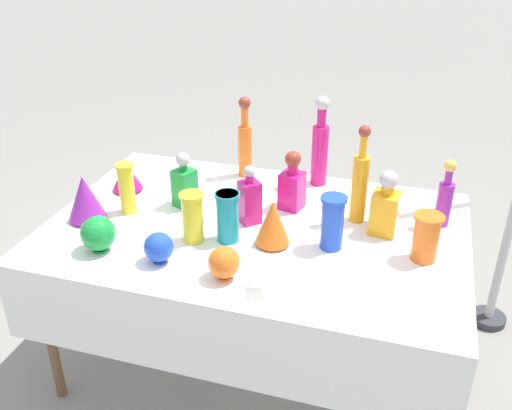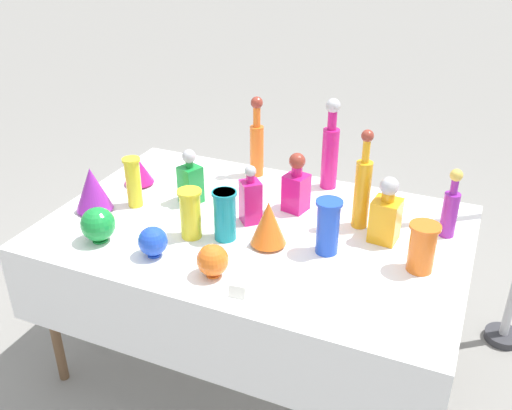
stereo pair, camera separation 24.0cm
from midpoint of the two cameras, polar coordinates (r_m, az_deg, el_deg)
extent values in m
plane|color=gray|center=(2.91, 2.45, -15.20)|extent=(40.00, 40.00, 0.00)
cube|color=white|center=(2.46, 2.80, -2.44)|extent=(1.77, 1.14, 0.03)
cube|color=white|center=(2.12, -3.01, -13.52)|extent=(1.77, 0.01, 0.35)
cylinder|color=brown|center=(2.69, -17.34, -10.68)|extent=(0.04, 0.04, 0.73)
cylinder|color=brown|center=(3.31, -7.17, -1.55)|extent=(0.04, 0.04, 0.73)
cylinder|color=brown|center=(2.95, 20.55, -7.44)|extent=(0.04, 0.04, 0.73)
cylinder|color=orange|center=(2.44, 13.33, 0.93)|extent=(0.07, 0.07, 0.30)
cylinder|color=orange|center=(2.36, 13.85, 5.21)|extent=(0.03, 0.03, 0.10)
sphere|color=maroon|center=(2.34, 14.03, 6.67)|extent=(0.05, 0.05, 0.05)
cylinder|color=purple|center=(2.50, 21.41, -0.99)|extent=(0.07, 0.07, 0.19)
cylinder|color=purple|center=(2.45, 21.93, 1.67)|extent=(0.03, 0.03, 0.07)
sphere|color=gold|center=(2.43, 22.13, 2.71)|extent=(0.05, 0.05, 0.05)
cylinder|color=#C61972|center=(2.76, 9.87, 4.53)|extent=(0.08, 0.08, 0.30)
cylinder|color=#C61972|center=(2.69, 10.21, 8.34)|extent=(0.04, 0.04, 0.09)
sphere|color=#B2B2B7|center=(2.67, 10.34, 9.70)|extent=(0.07, 0.07, 0.07)
cylinder|color=orange|center=(2.85, 2.49, 5.36)|extent=(0.07, 0.07, 0.26)
cylinder|color=orange|center=(2.79, 2.57, 8.79)|extent=(0.04, 0.04, 0.10)
sphere|color=maroon|center=(2.77, 2.60, 10.15)|extent=(0.06, 0.06, 0.06)
cube|color=#C61972|center=(2.55, 6.72, 1.16)|extent=(0.12, 0.12, 0.17)
cylinder|color=#C61972|center=(2.50, 6.86, 3.39)|extent=(0.05, 0.05, 0.05)
sphere|color=maroon|center=(2.48, 6.92, 4.33)|extent=(0.07, 0.07, 0.07)
cube|color=orange|center=(2.39, 15.63, -1.58)|extent=(0.12, 0.12, 0.18)
cylinder|color=orange|center=(2.34, 15.98, 0.79)|extent=(0.05, 0.05, 0.04)
sphere|color=#B2B2B7|center=(2.32, 16.12, 1.75)|extent=(0.08, 0.08, 0.08)
cube|color=#198C38|center=(2.60, -3.95, 1.98)|extent=(0.11, 0.11, 0.18)
cylinder|color=#198C38|center=(2.56, -4.02, 4.09)|extent=(0.04, 0.04, 0.03)
sphere|color=#B2B2B7|center=(2.55, -4.05, 4.82)|extent=(0.06, 0.06, 0.06)
cube|color=#C61972|center=(2.43, 2.27, 0.23)|extent=(0.11, 0.11, 0.19)
cylinder|color=#C61972|center=(2.38, 2.32, 2.63)|extent=(0.04, 0.04, 0.03)
sphere|color=#B2B2B7|center=(2.37, 2.34, 3.33)|extent=(0.05, 0.05, 0.05)
cylinder|color=blue|center=(2.25, 10.25, -2.26)|extent=(0.09, 0.09, 0.23)
cylinder|color=blue|center=(2.19, 10.49, 0.16)|extent=(0.11, 0.11, 0.01)
cylinder|color=yellow|center=(2.59, -9.59, 2.18)|extent=(0.07, 0.07, 0.23)
cylinder|color=yellow|center=(2.55, -9.79, 4.42)|extent=(0.08, 0.08, 0.01)
cylinder|color=teal|center=(2.30, -0.17, -1.12)|extent=(0.09, 0.09, 0.21)
cylinder|color=teal|center=(2.26, -0.17, 1.12)|extent=(0.10, 0.10, 0.01)
cylinder|color=orange|center=(2.24, 19.28, -4.16)|extent=(0.10, 0.10, 0.19)
cylinder|color=orange|center=(2.19, 19.65, -2.14)|extent=(0.12, 0.12, 0.01)
cylinder|color=yellow|center=(2.32, -3.64, -0.98)|extent=(0.09, 0.09, 0.21)
cylinder|color=yellow|center=(2.27, -3.72, 1.23)|extent=(0.10, 0.10, 0.01)
cylinder|color=#C61972|center=(2.84, -9.23, 2.13)|extent=(0.07, 0.07, 0.01)
cone|color=#C61972|center=(2.81, -9.34, 3.45)|extent=(0.15, 0.15, 0.13)
cylinder|color=orange|center=(2.31, 4.20, -3.96)|extent=(0.07, 0.07, 0.01)
cone|color=orange|center=(2.26, 4.29, -1.86)|extent=(0.15, 0.15, 0.18)
cylinder|color=purple|center=(2.63, -13.29, -0.49)|extent=(0.08, 0.08, 0.01)
cone|color=purple|center=(2.58, -13.54, 1.54)|extent=(0.16, 0.16, 0.20)
cylinder|color=orange|center=(2.13, -1.16, -7.04)|extent=(0.05, 0.05, 0.01)
sphere|color=orange|center=(2.10, -1.18, -5.61)|extent=(0.12, 0.12, 0.12)
cylinder|color=#198C38|center=(2.39, -12.57, -3.51)|extent=(0.06, 0.06, 0.01)
sphere|color=#198C38|center=(2.36, -12.76, -1.96)|extent=(0.14, 0.14, 0.14)
cylinder|color=blue|center=(2.26, -7.17, -5.03)|extent=(0.05, 0.05, 0.01)
sphere|color=blue|center=(2.23, -7.27, -3.69)|extent=(0.12, 0.12, 0.12)
cube|color=white|center=(2.01, 1.53, -8.82)|extent=(0.06, 0.02, 0.05)
cylinder|color=#333338|center=(3.30, 25.42, -11.84)|extent=(0.18, 0.18, 0.04)
camera|label=1|loc=(0.12, -87.14, 1.53)|focal=40.00mm
camera|label=2|loc=(0.12, 92.86, -1.53)|focal=40.00mm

